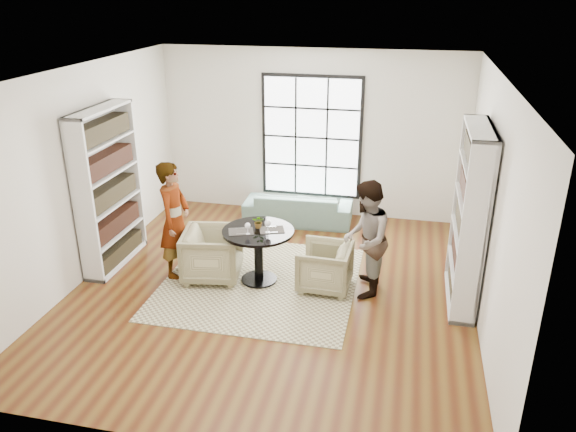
% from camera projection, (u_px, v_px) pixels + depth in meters
% --- Properties ---
extents(ground, '(6.00, 6.00, 0.00)m').
position_uv_depth(ground, '(273.00, 289.00, 7.95)').
color(ground, brown).
extents(room_shell, '(6.00, 6.01, 6.00)m').
position_uv_depth(room_shell, '(281.00, 193.00, 7.96)').
color(room_shell, silver).
rests_on(room_shell, ground).
extents(rug, '(2.74, 2.74, 0.01)m').
position_uv_depth(rug, '(260.00, 282.00, 8.12)').
color(rug, '#BDB98D').
rests_on(rug, ground).
extents(pedestal_table, '(1.01, 1.01, 0.81)m').
position_uv_depth(pedestal_table, '(258.00, 245.00, 7.94)').
color(pedestal_table, black).
rests_on(pedestal_table, ground).
extents(sofa, '(1.94, 0.83, 0.56)m').
position_uv_depth(sofa, '(298.00, 207.00, 10.08)').
color(sofa, slate).
rests_on(sofa, ground).
extents(armchair_left, '(0.95, 0.93, 0.75)m').
position_uv_depth(armchair_left, '(213.00, 254.00, 8.12)').
color(armchair_left, tan).
rests_on(armchair_left, ground).
extents(armchair_right, '(0.75, 0.73, 0.66)m').
position_uv_depth(armchair_right, '(325.00, 267.00, 7.85)').
color(armchair_right, tan).
rests_on(armchair_right, ground).
extents(person_left, '(0.42, 0.64, 1.73)m').
position_uv_depth(person_left, '(175.00, 220.00, 8.05)').
color(person_left, gray).
rests_on(person_left, ground).
extents(person_right, '(0.63, 0.80, 1.63)m').
position_uv_depth(person_right, '(366.00, 239.00, 7.56)').
color(person_right, gray).
rests_on(person_right, ground).
extents(placemat_left, '(0.41, 0.36, 0.01)m').
position_uv_depth(placemat_left, '(241.00, 231.00, 7.81)').
color(placemat_left, '#272622').
rests_on(placemat_left, pedestal_table).
extents(placemat_right, '(0.41, 0.36, 0.01)m').
position_uv_depth(placemat_right, '(272.00, 230.00, 7.86)').
color(placemat_right, '#272622').
rests_on(placemat_right, pedestal_table).
extents(cutlery_left, '(0.21, 0.25, 0.01)m').
position_uv_depth(cutlery_left, '(241.00, 231.00, 7.80)').
color(cutlery_left, '#B8B8BC').
rests_on(cutlery_left, placemat_left).
extents(cutlery_right, '(0.21, 0.25, 0.01)m').
position_uv_depth(cutlery_right, '(272.00, 229.00, 7.85)').
color(cutlery_right, '#B8B8BC').
rests_on(cutlery_right, placemat_right).
extents(wine_glass_left, '(0.08, 0.08, 0.17)m').
position_uv_depth(wine_glass_left, '(248.00, 226.00, 7.68)').
color(wine_glass_left, silver).
rests_on(wine_glass_left, pedestal_table).
extents(wine_glass_right, '(0.09, 0.09, 0.20)m').
position_uv_depth(wine_glass_right, '(268.00, 223.00, 7.72)').
color(wine_glass_right, silver).
rests_on(wine_glass_right, pedestal_table).
extents(flower_centerpiece, '(0.17, 0.15, 0.19)m').
position_uv_depth(flower_centerpiece, '(259.00, 222.00, 7.89)').
color(flower_centerpiece, gray).
rests_on(flower_centerpiece, pedestal_table).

